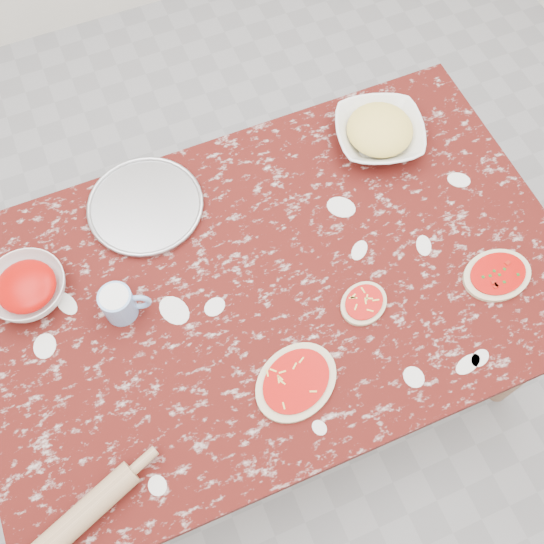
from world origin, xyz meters
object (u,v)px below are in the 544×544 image
(worktable, at_px, (272,293))
(cheese_bowl, at_px, (379,134))
(pizza_tray, at_px, (146,207))
(flour_mug, at_px, (120,304))
(rolling_pin, at_px, (79,519))
(sauce_bowl, at_px, (28,288))

(worktable, height_order, cheese_bowl, cheese_bowl)
(pizza_tray, bearing_deg, flour_mug, -118.13)
(worktable, bearing_deg, flour_mug, 170.37)
(flour_mug, xyz_separation_m, rolling_pin, (-0.23, -0.45, -0.02))
(sauce_bowl, xyz_separation_m, rolling_pin, (-0.02, -0.60, -0.00))
(sauce_bowl, bearing_deg, flour_mug, -34.40)
(worktable, xyz_separation_m, pizza_tray, (-0.24, 0.35, 0.09))
(worktable, relative_size, flour_mug, 12.71)
(pizza_tray, height_order, sauce_bowl, sauce_bowl)
(worktable, distance_m, rolling_pin, 0.75)
(sauce_bowl, bearing_deg, worktable, -19.25)
(pizza_tray, height_order, flour_mug, flour_mug)
(rolling_pin, bearing_deg, flour_mug, 62.61)
(flour_mug, height_order, rolling_pin, flour_mug)
(sauce_bowl, distance_m, rolling_pin, 0.60)
(sauce_bowl, distance_m, flour_mug, 0.26)
(flour_mug, relative_size, rolling_pin, 0.42)
(worktable, relative_size, rolling_pin, 5.37)
(cheese_bowl, bearing_deg, worktable, -147.11)
(sauce_bowl, xyz_separation_m, flour_mug, (0.21, -0.14, 0.02))
(sauce_bowl, xyz_separation_m, cheese_bowl, (1.07, 0.09, -0.00))
(flour_mug, distance_m, rolling_pin, 0.51)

